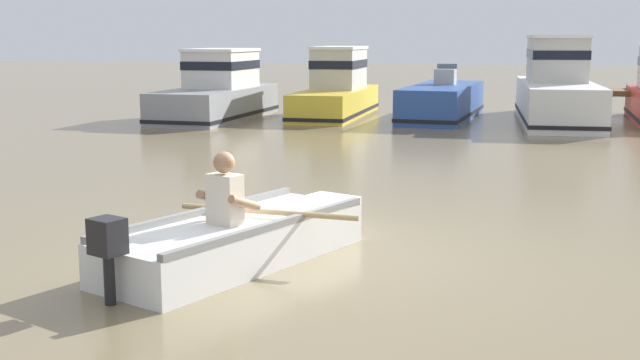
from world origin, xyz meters
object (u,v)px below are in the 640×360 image
(moored_boat_blue, at_px, (442,103))
(moored_boat_white, at_px, (556,89))
(moored_boat_grey, at_px, (218,93))
(rowboat_with_person, at_px, (240,238))
(moored_boat_yellow, at_px, (337,90))

(moored_boat_blue, xyz_separation_m, moored_boat_white, (3.12, 0.07, 0.42))
(moored_boat_grey, bearing_deg, moored_boat_white, 9.84)
(rowboat_with_person, bearing_deg, moored_boat_grey, 112.93)
(rowboat_with_person, xyz_separation_m, moored_boat_blue, (0.35, 15.49, 0.21))
(moored_boat_yellow, bearing_deg, rowboat_with_person, -79.87)
(moored_boat_yellow, bearing_deg, moored_boat_white, -0.64)
(moored_boat_grey, height_order, moored_boat_yellow, moored_boat_yellow)
(rowboat_with_person, xyz_separation_m, moored_boat_yellow, (-2.79, 15.63, 0.49))
(rowboat_with_person, height_order, moored_boat_yellow, moored_boat_yellow)
(moored_boat_grey, xyz_separation_m, moored_boat_yellow, (3.10, 1.69, 0.01))
(moored_boat_blue, bearing_deg, rowboat_with_person, -91.30)
(moored_boat_yellow, relative_size, moored_boat_white, 0.80)
(rowboat_with_person, height_order, moored_boat_grey, moored_boat_grey)
(moored_boat_blue, bearing_deg, moored_boat_grey, -165.99)
(rowboat_with_person, relative_size, moored_boat_grey, 0.67)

